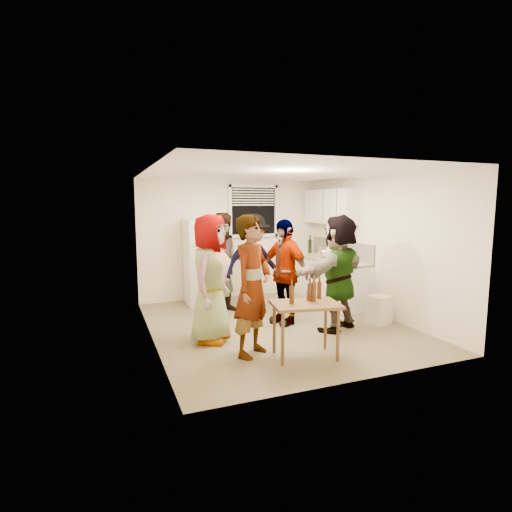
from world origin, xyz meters
name	(u,v)px	position (x,y,z in m)	size (l,w,h in m)	color
room	(276,325)	(0.00, 0.00, 0.00)	(4.00, 4.50, 2.50)	white
window	(254,211)	(0.45, 2.21, 1.85)	(1.12, 0.10, 1.06)	white
refrigerator	(204,262)	(-0.75, 1.88, 0.85)	(0.70, 0.70, 1.70)	white
counter_lower	(328,280)	(1.70, 1.15, 0.43)	(0.60, 2.20, 0.86)	white
countertop	(329,259)	(1.70, 1.15, 0.88)	(0.64, 2.22, 0.04)	beige
backsplash	(341,249)	(1.99, 1.15, 1.08)	(0.03, 2.20, 0.36)	#A8A499
upper_cabinets	(330,207)	(1.83, 1.35, 1.95)	(0.34, 1.60, 0.70)	white
kettle	(324,258)	(1.65, 1.25, 0.90)	(0.27, 0.22, 0.22)	silver
paper_towel	(329,258)	(1.68, 1.11, 0.90)	(0.12, 0.12, 0.26)	white
wine_bottle	(310,253)	(1.75, 2.04, 0.90)	(0.08, 0.08, 0.30)	black
beer_bottle_counter	(335,261)	(1.60, 0.75, 0.90)	(0.06, 0.06, 0.22)	#47230C
blue_cup	(342,263)	(1.59, 0.51, 0.90)	(0.09, 0.09, 0.13)	blue
picture_frame	(322,250)	(1.92, 1.81, 0.97)	(0.02, 0.18, 0.15)	#F5E84D
trash_bin	(379,309)	(1.66, -0.53, 0.25)	(0.32, 0.32, 0.48)	silver
serving_table	(305,357)	(-0.21, -1.39, 0.00)	(0.86, 0.58, 0.73)	brown
beer_bottle_table	(314,301)	(-0.06, -1.32, 0.73)	(0.06, 0.06, 0.25)	#47230C
red_cup	(310,300)	(-0.09, -1.27, 0.73)	(0.09, 0.09, 0.12)	#A02008
guest_grey	(211,340)	(-1.20, -0.32, 0.00)	(0.91, 1.87, 0.59)	gray
guest_stripe	(252,354)	(-0.83, -1.05, 0.00)	(0.68, 1.87, 0.45)	#141933
guest_back_left	(226,312)	(-0.53, 1.11, 0.00)	(0.90, 1.85, 0.70)	brown
guest_back_right	(253,312)	(-0.07, 0.91, 0.00)	(1.18, 1.83, 0.68)	#3C3C41
guest_black	(284,323)	(0.17, 0.08, 0.00)	(1.03, 1.76, 0.43)	black
guest_orange	(337,329)	(0.84, -0.54, 0.00)	(1.71, 1.85, 0.55)	#CB7842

